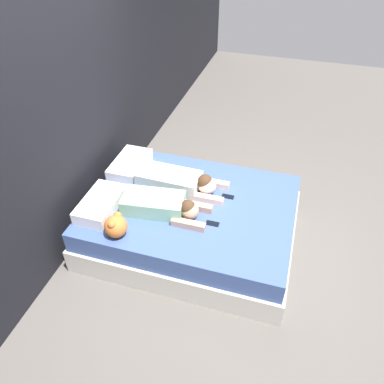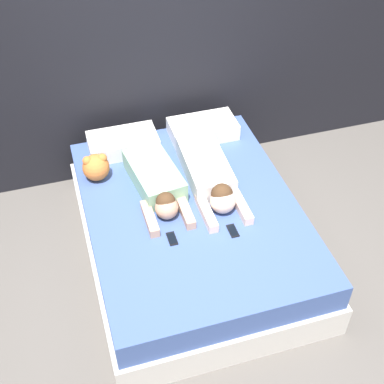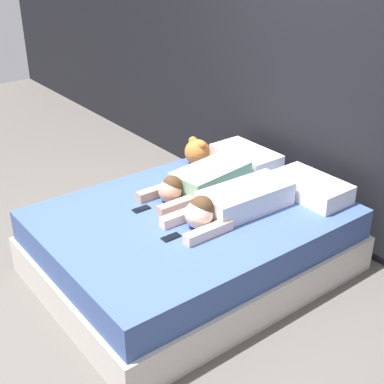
{
  "view_description": "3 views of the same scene",
  "coord_description": "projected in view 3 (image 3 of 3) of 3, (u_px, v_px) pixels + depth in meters",
  "views": [
    {
      "loc": [
        -2.78,
        -0.84,
        3.04
      ],
      "look_at": [
        0.0,
        0.0,
        0.66
      ],
      "focal_mm": 35.0,
      "sensor_mm": 36.0,
      "label": 1
    },
    {
      "loc": [
        -0.85,
        -2.79,
        3.32
      ],
      "look_at": [
        0.0,
        0.0,
        0.66
      ],
      "focal_mm": 50.0,
      "sensor_mm": 36.0,
      "label": 2
    },
    {
      "loc": [
        2.65,
        -2.04,
        2.36
      ],
      "look_at": [
        0.0,
        0.0,
        0.66
      ],
      "focal_mm": 50.0,
      "sensor_mm": 36.0,
      "label": 3
    }
  ],
  "objects": [
    {
      "name": "cell_phone_right",
      "position": [
        171.0,
        237.0,
        3.49
      ],
      "size": [
        0.06,
        0.13,
        0.01
      ],
      "color": "black",
      "rests_on": "bed"
    },
    {
      "name": "bed",
      "position": [
        192.0,
        241.0,
        3.94
      ],
      "size": [
        1.64,
        2.14,
        0.51
      ],
      "color": "beige",
      "rests_on": "ground_plane"
    },
    {
      "name": "person_right",
      "position": [
        232.0,
        203.0,
        3.74
      ],
      "size": [
        0.34,
        0.98,
        0.22
      ],
      "color": "silver",
      "rests_on": "bed"
    },
    {
      "name": "cell_phone_left",
      "position": [
        141.0,
        209.0,
        3.83
      ],
      "size": [
        0.06,
        0.13,
        0.01
      ],
      "color": "black",
      "rests_on": "bed"
    },
    {
      "name": "person_left",
      "position": [
        200.0,
        181.0,
        4.06
      ],
      "size": [
        0.39,
        0.89,
        0.2
      ],
      "color": "#8CBF99",
      "rests_on": "bed"
    },
    {
      "name": "wall_back",
      "position": [
        317.0,
        74.0,
        4.12
      ],
      "size": [
        12.0,
        0.06,
        2.6
      ],
      "color": "black",
      "rests_on": "ground_plane"
    },
    {
      "name": "pillow_head_right",
      "position": [
        310.0,
        187.0,
        4.0
      ],
      "size": [
        0.58,
        0.33,
        0.14
      ],
      "color": "white",
      "rests_on": "bed"
    },
    {
      "name": "pillow_head_left",
      "position": [
        246.0,
        158.0,
        4.5
      ],
      "size": [
        0.58,
        0.33,
        0.14
      ],
      "color": "white",
      "rests_on": "bed"
    },
    {
      "name": "ground_plane",
      "position": [
        192.0,
        269.0,
        4.05
      ],
      "size": [
        12.0,
        12.0,
        0.0
      ],
      "primitive_type": "plane",
      "color": "#5B5651"
    },
    {
      "name": "plush_toy",
      "position": [
        197.0,
        151.0,
        4.51
      ],
      "size": [
        0.22,
        0.22,
        0.23
      ],
      "color": "orange",
      "rests_on": "bed"
    }
  ]
}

